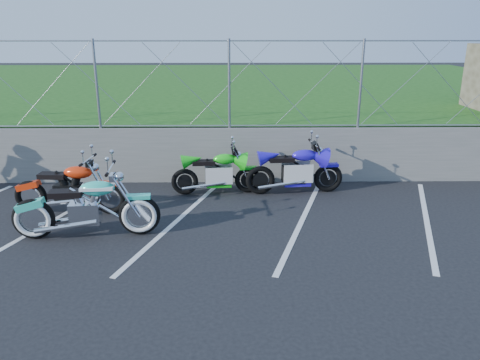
{
  "coord_description": "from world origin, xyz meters",
  "views": [
    {
      "loc": [
        1.11,
        -7.26,
        3.5
      ],
      "look_at": [
        1.22,
        1.3,
        0.73
      ],
      "focal_mm": 35.0,
      "sensor_mm": 36.0,
      "label": 1
    }
  ],
  "objects_px": {
    "sportbike_green": "(218,174)",
    "cruiser_turquoise": "(88,210)",
    "naked_orange": "(71,190)",
    "sportbike_blue": "(296,172)"
  },
  "relations": [
    {
      "from": "naked_orange",
      "to": "sportbike_green",
      "type": "distance_m",
      "value": 3.07
    },
    {
      "from": "naked_orange",
      "to": "sportbike_blue",
      "type": "relative_size",
      "value": 1.03
    },
    {
      "from": "cruiser_turquoise",
      "to": "naked_orange",
      "type": "distance_m",
      "value": 1.29
    },
    {
      "from": "naked_orange",
      "to": "sportbike_blue",
      "type": "height_order",
      "value": "sportbike_blue"
    },
    {
      "from": "naked_orange",
      "to": "sportbike_green",
      "type": "relative_size",
      "value": 1.13
    },
    {
      "from": "cruiser_turquoise",
      "to": "naked_orange",
      "type": "relative_size",
      "value": 1.13
    },
    {
      "from": "cruiser_turquoise",
      "to": "sportbike_green",
      "type": "relative_size",
      "value": 1.27
    },
    {
      "from": "sportbike_green",
      "to": "cruiser_turquoise",
      "type": "bearing_deg",
      "value": -139.02
    },
    {
      "from": "naked_orange",
      "to": "cruiser_turquoise",
      "type": "bearing_deg",
      "value": -54.78
    },
    {
      "from": "cruiser_turquoise",
      "to": "naked_orange",
      "type": "height_order",
      "value": "cruiser_turquoise"
    }
  ]
}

